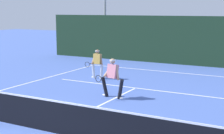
% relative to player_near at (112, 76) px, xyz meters
% --- Properties ---
extents(ground_plane, '(80.00, 80.00, 0.00)m').
position_rel_player_near_xyz_m(ground_plane, '(0.14, -4.45, -0.92)').
color(ground_plane, '#4864B4').
extents(court_line_baseline_far, '(10.47, 0.10, 0.01)m').
position_rel_player_near_xyz_m(court_line_baseline_far, '(0.14, 6.80, -0.91)').
color(court_line_baseline_far, white).
rests_on(court_line_baseline_far, ground_plane).
extents(court_line_service, '(8.54, 0.10, 0.01)m').
position_rel_player_near_xyz_m(court_line_service, '(0.14, 2.07, -0.91)').
color(court_line_service, white).
rests_on(court_line_service, ground_plane).
extents(court_line_centre, '(0.10, 6.40, 0.01)m').
position_rel_player_near_xyz_m(court_line_centre, '(0.14, -1.25, -0.91)').
color(court_line_centre, white).
rests_on(court_line_centre, ground_plane).
extents(tennis_net, '(11.47, 0.09, 1.12)m').
position_rel_player_near_xyz_m(tennis_net, '(0.14, -4.45, -0.39)').
color(tennis_net, '#1E4723').
rests_on(tennis_net, ground_plane).
extents(player_near, '(1.15, 0.90, 1.67)m').
position_rel_player_near_xyz_m(player_near, '(0.00, 0.00, 0.00)').
color(player_near, black).
rests_on(player_near, ground_plane).
extents(player_far, '(0.79, 0.82, 1.57)m').
position_rel_player_near_xyz_m(player_far, '(-2.60, 3.13, -0.06)').
color(player_far, silver).
rests_on(player_far, ground_plane).
extents(tennis_ball, '(0.07, 0.07, 0.07)m').
position_rel_player_near_xyz_m(tennis_ball, '(2.59, -1.63, -0.88)').
color(tennis_ball, '#D1E033').
rests_on(tennis_ball, ground_plane).
extents(back_fence_windscreen, '(21.05, 0.12, 3.24)m').
position_rel_player_near_xyz_m(back_fence_windscreen, '(0.14, 9.80, 0.70)').
color(back_fence_windscreen, '#1D3721').
rests_on(back_fence_windscreen, ground_plane).
extents(light_pole, '(0.55, 0.44, 6.64)m').
position_rel_player_near_xyz_m(light_pole, '(-7.01, 11.79, 3.22)').
color(light_pole, '#9EA39E').
rests_on(light_pole, ground_plane).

